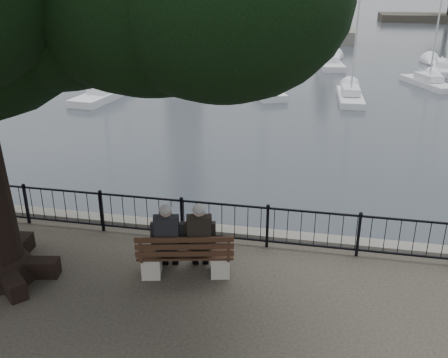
% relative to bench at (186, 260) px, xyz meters
% --- Properties ---
extents(harbor, '(260.00, 260.00, 1.20)m').
position_rel_bench_xyz_m(harbor, '(0.50, 1.99, -0.86)').
color(harbor, '#63605A').
rests_on(harbor, ground).
extents(railing, '(22.06, 0.06, 1.00)m').
position_rel_bench_xyz_m(railing, '(0.50, 1.49, 0.20)').
color(railing, black).
rests_on(railing, ground).
extents(bench, '(2.04, 1.01, 1.03)m').
position_rel_bench_xyz_m(bench, '(0.00, 0.00, 0.00)').
color(bench, '#9E9A92').
rests_on(bench, ground).
extents(person_left, '(0.58, 0.88, 1.64)m').
position_rel_bench_xyz_m(person_left, '(-0.37, 0.03, 0.39)').
color(person_left, black).
rests_on(person_left, ground).
extents(person_right, '(0.58, 0.88, 1.64)m').
position_rel_bench_xyz_m(person_right, '(0.26, 0.18, 0.39)').
color(person_right, black).
rests_on(person_right, ground).
extents(lion_monument, '(5.98, 5.98, 8.83)m').
position_rel_bench_xyz_m(lion_monument, '(2.50, 48.92, 0.85)').
color(lion_monument, '#63605A').
rests_on(lion_monument, ground).
extents(sailboat_a, '(2.25, 5.92, 9.84)m').
position_rel_bench_xyz_m(sailboat_a, '(-10.15, 18.85, -1.07)').
color(sailboat_a, silver).
rests_on(sailboat_a, ground).
extents(sailboat_b, '(3.40, 5.57, 11.77)m').
position_rel_bench_xyz_m(sailboat_b, '(-1.13, 22.00, -1.02)').
color(sailboat_b, silver).
rests_on(sailboat_b, ground).
extents(sailboat_c, '(1.52, 4.81, 8.58)m').
position_rel_bench_xyz_m(sailboat_c, '(4.06, 21.08, -1.08)').
color(sailboat_c, silver).
rests_on(sailboat_c, ground).
extents(sailboat_d, '(3.15, 5.00, 9.46)m').
position_rel_bench_xyz_m(sailboat_d, '(9.20, 26.17, -1.06)').
color(sailboat_d, silver).
rests_on(sailboat_d, ground).
extents(sailboat_e, '(2.54, 4.77, 10.47)m').
position_rel_bench_xyz_m(sailboat_e, '(-11.83, 26.22, -1.03)').
color(sailboat_e, silver).
rests_on(sailboat_e, ground).
extents(sailboat_f, '(2.56, 6.28, 13.29)m').
position_rel_bench_xyz_m(sailboat_f, '(2.81, 32.81, -1.00)').
color(sailboat_f, silver).
rests_on(sailboat_f, ground).
extents(sailboat_g, '(2.40, 6.03, 11.61)m').
position_rel_bench_xyz_m(sailboat_g, '(11.38, 32.16, -1.03)').
color(sailboat_g, silver).
rests_on(sailboat_g, ground).
extents(sailboat_h, '(2.69, 6.28, 12.86)m').
position_rel_bench_xyz_m(sailboat_h, '(-2.30, 35.56, -1.01)').
color(sailboat_h, silver).
rests_on(sailboat_h, ground).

